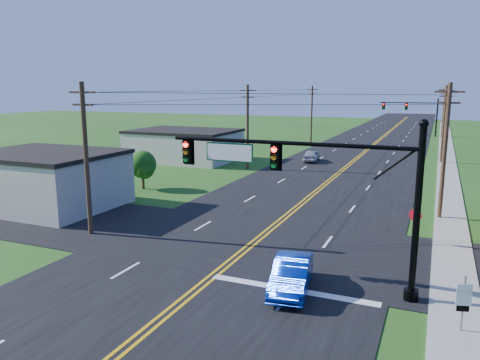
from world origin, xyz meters
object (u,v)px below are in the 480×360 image
at_px(signal_mast_far, 411,111).
at_px(stop_sign, 415,219).
at_px(route_sign, 463,300).
at_px(signal_mast_main, 309,180).
at_px(blue_car, 292,275).

relative_size(signal_mast_far, stop_sign, 5.28).
xyz_separation_m(signal_mast_far, route_sign, (6.17, -74.02, -3.30)).
xyz_separation_m(signal_mast_main, blue_car, (-0.37, -1.00, -4.04)).
distance_m(signal_mast_far, route_sign, 74.35).
xyz_separation_m(signal_mast_far, blue_car, (-0.47, -73.00, -3.84)).
bearing_deg(signal_mast_far, blue_car, -90.37).
bearing_deg(signal_mast_far, route_sign, -85.23).
height_order(signal_mast_main, route_sign, signal_mast_main).
relative_size(signal_mast_far, blue_car, 2.56).
distance_m(signal_mast_main, signal_mast_far, 72.00).
distance_m(blue_car, route_sign, 6.74).
height_order(signal_mast_main, signal_mast_far, same).
distance_m(signal_mast_main, route_sign, 7.46).
height_order(signal_mast_main, blue_car, signal_mast_main).
distance_m(route_sign, stop_sign, 9.82).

